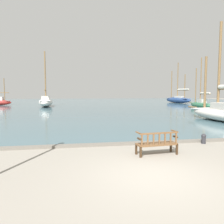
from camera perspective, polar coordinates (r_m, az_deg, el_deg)
The scene contains 9 objects.
ground_plane at distance 6.76m, azimuth 11.05°, elevation -16.04°, with size 160.00×160.00×0.00m, color gray.
harbor_water at distance 50.00m, azimuth -7.03°, elevation 2.27°, with size 100.00×80.00×0.08m, color #476670.
quay_edge_kerb at distance 10.28m, azimuth 3.39°, elevation -8.25°, with size 40.00×0.30×0.12m, color slate.
park_bench at distance 8.77m, azimuth 11.69°, elevation -7.92°, with size 1.64×0.67×0.92m.
sailboat_centre_channel at distance 35.73m, azimuth 22.13°, elevation 1.99°, with size 1.63×6.16×7.61m.
sailboat_nearest_starboard at distance 39.13m, azimuth -16.90°, elevation 2.62°, with size 2.87×8.37×9.36m.
sailboat_distant_harbor at distance 53.02m, azimuth 16.85°, elevation 3.24°, with size 3.52×8.81×9.26m.
sailboat_far_starboard at distance 20.59m, azimuth 26.23°, elevation 0.18°, with size 2.23×8.74×8.24m.
mooring_bollard at distance 11.36m, azimuth 22.83°, elevation -6.30°, with size 0.23×0.23×0.48m.
Camera 1 is at (-2.26, -5.90, 2.42)m, focal length 35.00 mm.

